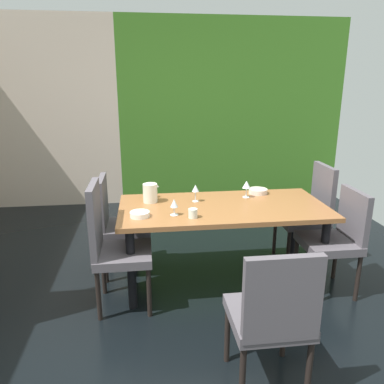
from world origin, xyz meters
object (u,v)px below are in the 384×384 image
object	(u,v)px
dining_table	(223,215)
wine_glass_right	(195,189)
chair_head_near	(273,314)
wine_glass_east	(174,204)
chair_right_far	(310,210)
wine_glass_rear	(246,185)
chair_left_near	(111,242)
chair_left_far	(117,220)
cup_near_window	(151,193)
chair_right_near	(337,235)
serving_bowl_west	(258,191)
serving_bowl_front	(140,214)
cup_south	(193,213)
pitcher_left	(150,193)

from	to	relation	value
dining_table	wine_glass_right	distance (m)	0.33
chair_head_near	wine_glass_right	world-z (taller)	chair_head_near
wine_glass_east	wine_glass_right	distance (m)	0.40
chair_right_far	wine_glass_rear	distance (m)	0.74
dining_table	chair_head_near	bearing A→B (deg)	-89.27
dining_table	chair_left_near	world-z (taller)	chair_left_near
chair_left_far	cup_near_window	bearing A→B (deg)	95.61
chair_right_near	wine_glass_rear	distance (m)	0.89
chair_right_far	chair_left_near	world-z (taller)	chair_left_near
chair_head_near	wine_glass_right	xyz separation A→B (m)	(-0.24, 1.44, 0.32)
dining_table	chair_right_near	world-z (taller)	chair_right_near
dining_table	serving_bowl_west	size ratio (longest dim) A/B	10.01
chair_left_far	serving_bowl_west	world-z (taller)	chair_left_far
chair_right_far	serving_bowl_front	size ratio (longest dim) A/B	6.32
cup_south	dining_table	bearing A→B (deg)	41.55
chair_head_near	cup_south	size ratio (longest dim) A/B	12.67
chair_head_near	chair_left_near	distance (m)	1.40
chair_head_near	chair_left_near	size ratio (longest dim) A/B	0.90
serving_bowl_west	serving_bowl_front	world-z (taller)	serving_bowl_west
wine_glass_rear	serving_bowl_west	bearing A→B (deg)	36.44
dining_table	pitcher_left	world-z (taller)	pitcher_left
chair_right_far	chair_right_near	world-z (taller)	chair_right_far
wine_glass_east	wine_glass_right	size ratio (longest dim) A/B	0.87
cup_south	pitcher_left	size ratio (longest dim) A/B	0.43
dining_table	wine_glass_east	bearing A→B (deg)	-157.04
cup_south	chair_left_near	bearing A→B (deg)	-178.41
wine_glass_rear	serving_bowl_front	distance (m)	1.06
chair_head_near	cup_near_window	world-z (taller)	chair_head_near
cup_near_window	cup_south	world-z (taller)	cup_near_window
serving_bowl_west	chair_head_near	bearing A→B (deg)	-103.66
chair_head_near	wine_glass_east	size ratio (longest dim) A/B	6.89
chair_right_near	wine_glass_rear	world-z (taller)	chair_right_near
wine_glass_right	wine_glass_east	bearing A→B (deg)	-123.29
wine_glass_right	cup_south	size ratio (longest dim) A/B	2.11
wine_glass_rear	cup_south	xyz separation A→B (m)	(-0.56, -0.47, -0.08)
cup_south	chair_left_far	bearing A→B (deg)	139.26
chair_left_far	wine_glass_rear	xyz separation A→B (m)	(1.20, -0.07, 0.32)
chair_left_near	chair_left_far	distance (m)	0.57
wine_glass_east	cup_near_window	xyz separation A→B (m)	(-0.17, 0.50, -0.06)
chair_left_near	cup_south	bearing A→B (deg)	91.59
dining_table	cup_south	xyz separation A→B (m)	(-0.30, -0.26, 0.12)
wine_glass_east	serving_bowl_front	bearing A→B (deg)	-179.25
cup_near_window	pitcher_left	distance (m)	0.14
cup_near_window	wine_glass_rear	bearing A→B (deg)	-6.80
dining_table	chair_left_far	size ratio (longest dim) A/B	1.91
chair_left_near	chair_right_far	bearing A→B (deg)	106.72
chair_head_near	chair_left_far	distance (m)	1.84
wine_glass_east	pitcher_left	distance (m)	0.41
chair_right_near	wine_glass_east	xyz separation A→B (m)	(-1.37, 0.10, 0.31)
wine_glass_right	serving_bowl_west	size ratio (longest dim) A/B	0.86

